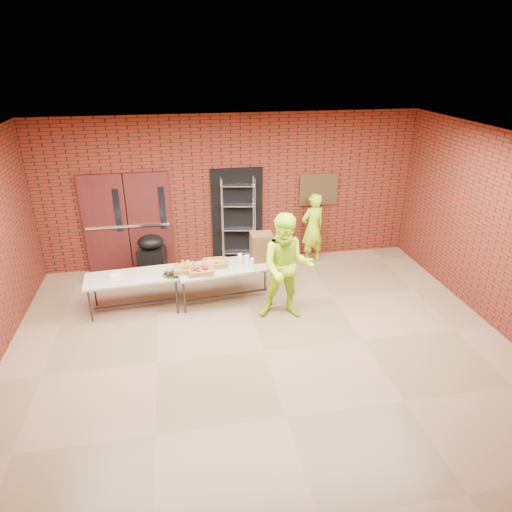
{
  "coord_description": "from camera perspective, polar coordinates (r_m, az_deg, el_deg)",
  "views": [
    {
      "loc": [
        -1.19,
        -5.81,
        4.34
      ],
      "look_at": [
        0.13,
        1.4,
        1.01
      ],
      "focal_mm": 32.0,
      "sensor_mm": 36.0,
      "label": 1
    }
  ],
  "objects": [
    {
      "name": "basket_bananas",
      "position": [
        8.19,
        -8.84,
        -1.6
      ],
      "size": [
        0.4,
        0.31,
        0.12
      ],
      "color": "olive",
      "rests_on": "table_right"
    },
    {
      "name": "room",
      "position": [
        6.53,
        1.06,
        -0.4
      ],
      "size": [
        8.08,
        7.08,
        3.28
      ],
      "color": "olive",
      "rests_on": "ground"
    },
    {
      "name": "coffee_dispenser",
      "position": [
        8.47,
        0.7,
        1.16
      ],
      "size": [
        0.4,
        0.36,
        0.52
      ],
      "primitive_type": "cube",
      "color": "#4F371B",
      "rests_on": "table_right"
    },
    {
      "name": "basket_oranges",
      "position": [
        8.34,
        -5.14,
        -0.87
      ],
      "size": [
        0.42,
        0.33,
        0.13
      ],
      "color": "olive",
      "rests_on": "table_right"
    },
    {
      "name": "cup_stack_front",
      "position": [
        8.25,
        -1.14,
        -0.65
      ],
      "size": [
        0.08,
        0.08,
        0.23
      ],
      "primitive_type": "cylinder",
      "color": "white",
      "rests_on": "table_right"
    },
    {
      "name": "basket_apples",
      "position": [
        8.08,
        -6.92,
        -1.83
      ],
      "size": [
        0.43,
        0.33,
        0.13
      ],
      "color": "olive",
      "rests_on": "table_right"
    },
    {
      "name": "table_right",
      "position": [
        8.37,
        -3.76,
        -1.65
      ],
      "size": [
        1.86,
        0.97,
        0.73
      ],
      "rotation": [
        0.0,
        0.0,
        0.13
      ],
      "color": "tan",
      "rests_on": "room"
    },
    {
      "name": "double_doors",
      "position": [
        9.86,
        -15.69,
        4.01
      ],
      "size": [
        1.78,
        0.12,
        2.1
      ],
      "color": "#4A1815",
      "rests_on": "room"
    },
    {
      "name": "volunteer_woman",
      "position": [
        10.02,
        7.09,
        3.45
      ],
      "size": [
        0.67,
        0.55,
        1.58
      ],
      "primitive_type": "imported",
      "rotation": [
        0.0,
        0.0,
        3.48
      ],
      "color": "#B2EA1A",
      "rests_on": "room"
    },
    {
      "name": "napkin_box",
      "position": [
        8.39,
        -17.2,
        -2.4
      ],
      "size": [
        0.17,
        0.12,
        0.06
      ],
      "primitive_type": "cube",
      "color": "white",
      "rests_on": "table_left"
    },
    {
      "name": "volunteer_man",
      "position": [
        7.78,
        3.88,
        -1.44
      ],
      "size": [
        1.06,
        0.9,
        1.91
      ],
      "primitive_type": "imported",
      "rotation": [
        0.0,
        0.0,
        -0.21
      ],
      "color": "#B2EA1A",
      "rests_on": "room"
    },
    {
      "name": "muffin_tray",
      "position": [
        8.23,
        -10.36,
        -2.08
      ],
      "size": [
        0.35,
        0.35,
        0.09
      ],
      "color": "#15511B",
      "rests_on": "table_left"
    },
    {
      "name": "wire_rack",
      "position": [
        9.82,
        -2.21,
        4.3
      ],
      "size": [
        0.74,
        0.36,
        1.93
      ],
      "primitive_type": null,
      "rotation": [
        0.0,
        0.0,
        -0.18
      ],
      "color": "silver",
      "rests_on": "room"
    },
    {
      "name": "cup_stack_mid",
      "position": [
        8.15,
        -0.49,
        -1.03
      ],
      "size": [
        0.07,
        0.07,
        0.22
      ],
      "primitive_type": "cylinder",
      "color": "white",
      "rests_on": "table_right"
    },
    {
      "name": "bronze_plaque",
      "position": [
        10.15,
        7.81,
        8.23
      ],
      "size": [
        0.85,
        0.04,
        0.7
      ],
      "primitive_type": "cube",
      "color": "#412C1A",
      "rests_on": "room"
    },
    {
      "name": "cup_stack_back",
      "position": [
        8.33,
        -2.0,
        -0.42
      ],
      "size": [
        0.07,
        0.07,
        0.22
      ],
      "primitive_type": "cylinder",
      "color": "white",
      "rests_on": "table_right"
    },
    {
      "name": "covered_grill",
      "position": [
        9.53,
        -12.88,
        -0.13
      ],
      "size": [
        0.6,
        0.53,
        0.96
      ],
      "rotation": [
        0.0,
        0.0,
        -0.18
      ],
      "color": "black",
      "rests_on": "room"
    },
    {
      "name": "table_left",
      "position": [
        8.39,
        -15.11,
        -2.78
      ],
      "size": [
        1.71,
        0.82,
        0.68
      ],
      "rotation": [
        0.0,
        0.0,
        0.08
      ],
      "color": "tan",
      "rests_on": "room"
    },
    {
      "name": "dark_doorway",
      "position": [
        9.92,
        -2.36,
        5.02
      ],
      "size": [
        1.1,
        0.06,
        2.1
      ],
      "primitive_type": "cube",
      "color": "black",
      "rests_on": "room"
    }
  ]
}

